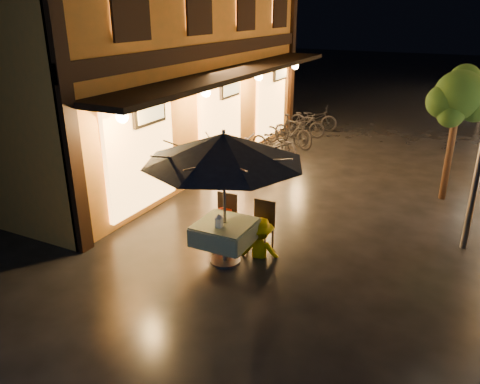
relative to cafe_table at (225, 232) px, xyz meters
The scene contains 17 objects.
ground 1.17m from the cafe_table, 32.36° to the left, with size 90.00×90.00×0.00m, color black.
west_building 7.35m from the cafe_table, 137.00° to the left, with size 5.90×11.40×7.40m.
street_tree 6.29m from the cafe_table, 57.11° to the left, with size 1.43×1.20×3.15m.
cafe_table is the anchor object (origin of this frame).
patio_umbrella 1.56m from the cafe_table, ahead, with size 2.79×2.79×2.46m.
cafe_chair_left 0.84m from the cafe_table, 118.51° to the left, with size 0.42×0.42×0.97m.
cafe_chair_right 0.84m from the cafe_table, 61.49° to the left, with size 0.42×0.42×0.97m.
table_lantern 0.39m from the cafe_table, 90.00° to the right, with size 0.16×0.16×0.25m.
person_orange 0.70m from the cafe_table, 122.21° to the left, with size 0.73×0.57×1.51m, color red.
person_yellow 0.70m from the cafe_table, 48.93° to the left, with size 0.92×0.53×1.42m, color #E6C300.
bicycle_0 4.92m from the cafe_table, 113.29° to the left, with size 0.57×1.65×0.86m, color black.
bicycle_1 5.28m from the cafe_table, 109.60° to the left, with size 0.42×1.48×0.89m, color black.
bicycle_2 6.68m from the cafe_table, 105.37° to the left, with size 0.59×1.69×0.89m, color black.
bicycle_3 7.82m from the cafe_table, 101.88° to the left, with size 0.49×1.75×1.05m, color black.
bicycle_4 8.01m from the cafe_table, 103.76° to the left, with size 0.59×1.68×0.88m, color black.
bicycle_5 9.17m from the cafe_table, 100.64° to the left, with size 0.41×1.47×0.88m, color black.
bicycle_6 10.23m from the cafe_table, 99.70° to the left, with size 0.61×1.76×0.93m, color black.
Camera 1 is at (2.76, -7.09, 4.32)m, focal length 35.00 mm.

